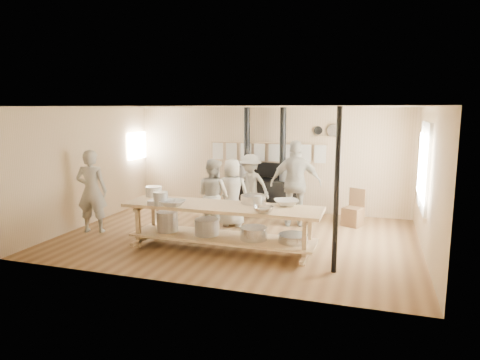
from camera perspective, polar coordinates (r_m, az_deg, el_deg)
The scene contains 24 objects.
ground at distance 8.74m, azimuth -0.35°, elevation -7.56°, with size 7.00×7.00×0.00m, color brown.
room_shell at distance 8.41m, azimuth -0.37°, elevation 3.07°, with size 7.00×7.00×7.00m.
window_right at distance 8.66m, azimuth 23.38°, elevation 1.65°, with size 0.09×1.50×1.65m.
left_opening at distance 11.68m, azimuth -13.56°, elevation 4.48°, with size 0.00×0.90×0.90m.
stove at distance 10.60m, azimuth 3.17°, elevation -1.66°, with size 1.90×0.75×2.60m.
towel_rail at distance 10.72m, azimuth 3.63°, elevation 4.04°, with size 3.00×0.04×0.47m.
back_wall_shelf at distance 10.46m, azimuth 11.55°, elevation 6.22°, with size 0.63×0.14×0.32m.
prep_table at distance 7.79m, azimuth -2.49°, elevation -5.73°, with size 3.60×0.90×0.85m.
support_post at distance 6.74m, azimuth 12.76°, elevation -1.54°, with size 0.08×0.08×2.60m, color black.
cook_far_left at distance 9.40m, azimuth -19.16°, elevation -1.42°, with size 0.64×0.42×1.74m, color #ABA898.
cook_left at distance 8.94m, azimuth -3.57°, elevation -2.08°, with size 0.75×0.59×1.55m, color #ABA898.
cook_center at distance 9.38m, azimuth -1.05°, elevation -1.69°, with size 0.73×0.47×1.49m, color #ABA898.
cook_right at distance 9.42m, azimuth 7.45°, elevation -0.47°, with size 1.11×0.46×1.90m, color #ABA898.
cook_by_window at distance 10.21m, azimuth 1.38°, elevation -0.75°, with size 0.97×0.56×1.50m, color #ABA898.
chair at distance 9.82m, azimuth 14.87°, elevation -4.52°, with size 0.51×0.51×0.82m.
bowl_white_a at distance 7.71m, azimuth -8.95°, elevation -3.07°, with size 0.42×0.42×0.10m, color silver.
bowl_steel_a at distance 7.86m, azimuth -9.72°, elevation -2.89°, with size 0.30×0.30×0.09m, color silver.
bowl_white_b at distance 7.71m, azimuth 6.20°, elevation -3.01°, with size 0.43×0.43×0.11m, color silver.
bowl_steel_b at distance 7.13m, azimuth 3.13°, elevation -3.97°, with size 0.34×0.34×0.11m, color silver.
roasting_pan at distance 7.87m, azimuth -10.65°, elevation -2.93°, with size 0.39×0.26×0.09m, color #B2B2B7.
mixing_bowl_large at distance 7.84m, azimuth 1.80°, elevation -2.58°, with size 0.47×0.47×0.15m, color silver.
bucket_galv at distance 7.81m, azimuth -10.53°, elevation -2.44°, with size 0.26×0.26×0.24m, color gray.
deep_bowl_enamel at distance 8.62m, azimuth -11.41°, elevation -1.50°, with size 0.32×0.32×0.20m, color silver.
pitcher at distance 7.47m, azimuth 2.47°, elevation -2.94°, with size 0.14×0.14×0.21m, color silver.
Camera 1 is at (2.60, -7.95, 2.56)m, focal length 32.00 mm.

